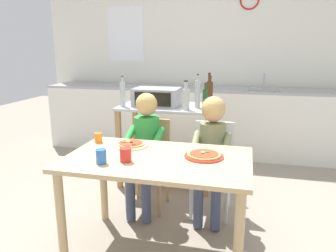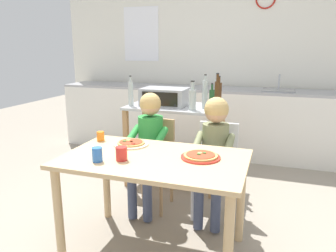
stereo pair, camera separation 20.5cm
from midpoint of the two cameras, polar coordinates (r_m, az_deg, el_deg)
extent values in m
plane|color=gray|center=(3.50, 6.01, -11.05)|extent=(11.05, 11.05, 0.00)
cube|color=white|center=(4.87, 11.00, 12.18)|extent=(5.00, 0.12, 2.70)
cube|color=white|center=(5.14, -3.57, 15.82)|extent=(0.56, 0.01, 0.80)
cube|color=silver|center=(4.58, 9.78, 0.68)|extent=(4.50, 0.60, 0.89)
cube|color=#9E9EA3|center=(4.50, 10.01, 6.37)|extent=(4.50, 0.60, 0.03)
cube|color=gray|center=(4.45, 20.12, 5.82)|extent=(0.40, 0.33, 0.02)
cylinder|color=#B7BABF|center=(4.56, 20.20, 7.28)|extent=(0.02, 0.02, 0.20)
cube|color=#B7BABF|center=(3.42, 3.05, 3.36)|extent=(1.00, 0.60, 0.02)
cube|color=#AD7F51|center=(3.56, 2.94, -5.35)|extent=(0.92, 0.55, 0.02)
cube|color=#AD7F51|center=(3.44, -5.64, -4.03)|extent=(0.05, 0.05, 0.84)
cube|color=#AD7F51|center=(3.19, 9.69, -5.61)|extent=(0.05, 0.05, 0.84)
cube|color=#AD7F51|center=(3.90, -2.52, -1.83)|extent=(0.05, 0.05, 0.84)
cube|color=#AD7F51|center=(3.68, 10.99, -3.03)|extent=(0.05, 0.05, 0.84)
cube|color=#999BA0|center=(3.42, 1.17, 5.16)|extent=(0.47, 0.32, 0.18)
cube|color=black|center=(3.27, 0.30, 4.76)|extent=(0.38, 0.01, 0.14)
cylinder|color=black|center=(3.23, 3.08, 3.63)|extent=(0.02, 0.01, 0.02)
cylinder|color=#4C2D14|center=(3.49, 10.62, 5.56)|extent=(0.06, 0.06, 0.24)
cylinder|color=#4C2D14|center=(3.47, 10.73, 7.98)|extent=(0.02, 0.02, 0.06)
cylinder|color=black|center=(3.47, 10.76, 8.54)|extent=(0.02, 0.02, 0.01)
cylinder|color=#1E4723|center=(3.17, 9.55, 4.48)|extent=(0.05, 0.05, 0.20)
cylinder|color=#1E4723|center=(3.15, 9.64, 6.77)|extent=(0.02, 0.02, 0.05)
cylinder|color=black|center=(3.15, 9.67, 7.34)|extent=(0.02, 0.02, 0.01)
cylinder|color=#4C2D14|center=(3.39, 10.35, 5.50)|extent=(0.05, 0.05, 0.26)
cylinder|color=#4C2D14|center=(3.37, 10.47, 8.31)|extent=(0.03, 0.03, 0.08)
cylinder|color=black|center=(3.37, 10.51, 9.05)|extent=(0.03, 0.03, 0.01)
cylinder|color=#ADB7B2|center=(3.28, 8.30, 5.47)|extent=(0.05, 0.05, 0.28)
cylinder|color=#ADB7B2|center=(3.26, 8.40, 8.34)|extent=(0.02, 0.02, 0.05)
cylinder|color=black|center=(3.25, 8.42, 8.89)|extent=(0.02, 0.02, 0.01)
cylinder|color=#ADB7B2|center=(3.18, 6.16, 4.56)|extent=(0.07, 0.07, 0.20)
cylinder|color=#ADB7B2|center=(3.16, 6.23, 7.03)|extent=(0.04, 0.04, 0.08)
cylinder|color=black|center=(3.16, 6.25, 7.84)|extent=(0.04, 0.04, 0.01)
cylinder|color=#ADB7B2|center=(3.39, -4.84, 5.62)|extent=(0.05, 0.05, 0.25)
cylinder|color=#ADB7B2|center=(3.38, -4.90, 8.18)|extent=(0.02, 0.02, 0.05)
cylinder|color=black|center=(3.37, -4.91, 8.74)|extent=(0.02, 0.02, 0.01)
cube|color=tan|center=(2.24, 0.17, -5.86)|extent=(1.27, 0.77, 0.03)
cylinder|color=tan|center=(2.37, -16.29, -15.00)|extent=(0.06, 0.06, 0.70)
cylinder|color=tan|center=(2.02, 13.60, -20.32)|extent=(0.06, 0.06, 0.70)
cylinder|color=tan|center=(2.87, -8.78, -9.32)|extent=(0.06, 0.06, 0.70)
cylinder|color=tan|center=(2.59, 15.01, -12.33)|extent=(0.06, 0.06, 0.70)
cube|color=tan|center=(2.97, -1.01, -6.48)|extent=(0.36, 0.36, 0.04)
cube|color=tan|center=(3.05, -0.02, -2.14)|extent=(0.34, 0.03, 0.38)
cylinder|color=tan|center=(2.88, 0.85, -11.92)|extent=(0.03, 0.03, 0.42)
cylinder|color=tan|center=(2.97, -4.76, -11.08)|extent=(0.03, 0.03, 0.42)
cylinder|color=tan|center=(3.14, 2.56, -9.65)|extent=(0.03, 0.03, 0.42)
cylinder|color=tan|center=(3.23, -2.63, -8.97)|extent=(0.03, 0.03, 0.42)
cube|color=silver|center=(2.85, 10.22, -7.54)|extent=(0.36, 0.36, 0.04)
cube|color=silver|center=(2.94, 10.85, -2.99)|extent=(0.34, 0.03, 0.38)
cylinder|color=silver|center=(2.79, 12.66, -13.12)|extent=(0.03, 0.03, 0.42)
cylinder|color=silver|center=(2.83, 6.48, -12.46)|extent=(0.03, 0.03, 0.42)
cylinder|color=silver|center=(3.06, 13.30, -10.64)|extent=(0.03, 0.03, 0.42)
cylinder|color=silver|center=(3.10, 7.69, -10.09)|extent=(0.03, 0.03, 0.42)
cube|color=#424C6B|center=(2.81, -0.63, -6.82)|extent=(0.10, 0.30, 0.10)
cylinder|color=#424C6B|center=(2.79, -1.52, -12.33)|extent=(0.08, 0.08, 0.44)
cube|color=#424C6B|center=(2.85, -3.30, -6.49)|extent=(0.10, 0.30, 0.10)
cylinder|color=#424C6B|center=(2.84, -4.23, -11.90)|extent=(0.08, 0.08, 0.44)
cylinder|color=green|center=(2.75, 0.81, -2.10)|extent=(0.06, 0.26, 0.15)
cylinder|color=green|center=(2.84, -4.19, -1.64)|extent=(0.06, 0.26, 0.15)
cylinder|color=green|center=(2.89, -1.03, -2.11)|extent=(0.22, 0.22, 0.39)
sphere|color=tan|center=(2.83, -1.06, 3.66)|extent=(0.18, 0.18, 0.18)
sphere|color=tan|center=(2.82, -1.06, 3.98)|extent=(0.19, 0.19, 0.19)
cube|color=#424C6B|center=(2.70, 11.28, -7.93)|extent=(0.10, 0.30, 0.10)
cylinder|color=#424C6B|center=(2.68, 10.65, -13.69)|extent=(0.08, 0.08, 0.44)
cube|color=#424C6B|center=(2.72, 8.33, -7.65)|extent=(0.10, 0.30, 0.10)
cylinder|color=#424C6B|center=(2.70, 7.63, -13.36)|extent=(0.08, 0.08, 0.44)
cylinder|color=#7A7F56|center=(2.66, 12.90, -3.38)|extent=(0.06, 0.26, 0.15)
cylinder|color=#7A7F56|center=(2.70, 7.40, -2.91)|extent=(0.06, 0.26, 0.15)
cylinder|color=#7A7F56|center=(2.78, 10.41, -3.29)|extent=(0.22, 0.22, 0.36)
sphere|color=tan|center=(2.71, 10.68, 2.54)|extent=(0.19, 0.19, 0.19)
sphere|color=tan|center=(2.71, 10.69, 2.90)|extent=(0.20, 0.20, 0.20)
cylinder|color=beige|center=(2.51, -4.20, -3.25)|extent=(0.27, 0.27, 0.01)
cylinder|color=tan|center=(2.51, -4.20, -2.98)|extent=(0.21, 0.21, 0.01)
cylinder|color=#B23D23|center=(2.50, -4.21, -2.81)|extent=(0.18, 0.18, 0.00)
cylinder|color=#563319|center=(2.49, -4.11, -2.77)|extent=(0.02, 0.02, 0.01)
cylinder|color=#386628|center=(2.51, -5.38, -2.67)|extent=(0.03, 0.03, 0.01)
cylinder|color=maroon|center=(2.50, -4.13, -2.76)|extent=(0.02, 0.02, 0.01)
cylinder|color=#DBC666|center=(2.53, -4.69, -2.54)|extent=(0.03, 0.03, 0.01)
cylinder|color=maroon|center=(2.44, -3.73, -3.13)|extent=(0.03, 0.03, 0.01)
cylinder|color=red|center=(2.24, 8.38, -5.49)|extent=(0.27, 0.27, 0.01)
cylinder|color=tan|center=(2.23, 8.39, -5.20)|extent=(0.23, 0.23, 0.01)
cylinder|color=#B23D23|center=(2.23, 8.40, -5.01)|extent=(0.20, 0.20, 0.00)
cylinder|color=#386628|center=(2.25, 9.04, -4.73)|extent=(0.03, 0.03, 0.01)
cylinder|color=#DBC666|center=(2.25, 8.23, -4.76)|extent=(0.03, 0.03, 0.01)
cylinder|color=#386628|center=(2.23, 8.07, -4.95)|extent=(0.03, 0.03, 0.01)
cylinder|color=orange|center=(2.64, -9.64, -1.80)|extent=(0.06, 0.06, 0.08)
cylinder|color=red|center=(2.17, -5.52, -4.89)|extent=(0.08, 0.08, 0.09)
cylinder|color=blue|center=(2.17, -9.72, -5.00)|extent=(0.07, 0.07, 0.10)
camera|label=1|loc=(0.10, -87.62, 0.58)|focal=34.64mm
camera|label=2|loc=(0.10, 92.38, -0.58)|focal=34.64mm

